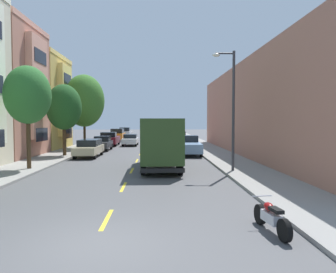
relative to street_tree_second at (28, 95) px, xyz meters
The scene contains 21 objects.
ground_plane 19.49m from the street_tree_second, 70.22° to the left, with size 160.00×160.00×0.00m, color #4C4C4F.
sidewalk_left 16.47m from the street_tree_second, 92.54° to the left, with size 3.20×120.00×0.14m, color gray.
sidewalk_right 21.29m from the street_tree_second, 49.49° to the left, with size 3.20×120.00×0.14m, color gray.
lane_centerline_dashes 14.63m from the street_tree_second, 62.51° to the left, with size 0.14×47.20×0.01m.
townhouse_fourth_mustard 16.99m from the street_tree_second, 115.48° to the left, with size 10.84×7.87×10.22m.
apartment_block_opposite 21.57m from the street_tree_second, 21.21° to the left, with size 10.00×36.00×8.15m, color #B27560.
street_tree_second is the anchor object (origin of this frame).
street_tree_third 7.72m from the street_tree_second, 90.00° to the left, with size 2.97×2.97×6.09m.
street_tree_farthest 15.43m from the street_tree_second, 90.00° to the left, with size 4.38×4.38×8.01m.
street_lamp 12.42m from the street_tree_second, ahead, with size 1.35×0.28×7.07m.
delivery_box_truck 8.69m from the street_tree_second, ahead, with size 2.54×7.60×3.23m.
parked_pickup_burgundy 20.70m from the street_tree_second, 84.23° to the left, with size 2.03×5.31×1.73m.
parked_pickup_red 24.07m from the street_tree_second, 63.03° to the left, with size 2.03×5.31×1.73m.
parked_wagon_navy 31.73m from the street_tree_second, 69.92° to the left, with size 1.84×4.71×1.50m.
parked_pickup_sky 14.66m from the street_tree_second, 39.73° to the left, with size 2.15×5.35×1.73m.
parked_suv_silver 39.12m from the street_tree_second, 86.97° to the left, with size 2.02×4.83×1.93m.
parked_hatchback_charcoal 14.46m from the street_tree_second, 80.96° to the left, with size 1.80×4.02×1.50m.
parked_wagon_champagne 8.82m from the street_tree_second, 74.43° to the left, with size 1.83×4.71×1.50m.
parked_suv_orange 29.45m from the street_tree_second, 86.27° to the left, with size 1.98×4.81×1.93m.
moving_white_sedan 21.29m from the street_tree_second, 77.30° to the left, with size 1.80×4.50×1.43m.
parked_motorcycle 16.60m from the street_tree_second, 45.99° to the right, with size 0.62×2.05×0.90m.
Camera 1 is at (1.60, -8.06, 3.09)m, focal length 34.54 mm.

